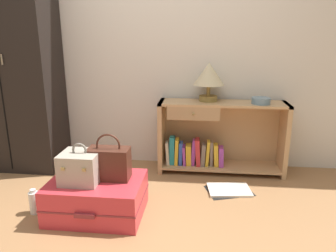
{
  "coord_description": "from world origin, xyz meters",
  "views": [
    {
      "loc": [
        0.54,
        -1.66,
        1.27
      ],
      "look_at": [
        0.26,
        0.87,
        0.55
      ],
      "focal_mm": 34.16,
      "sensor_mm": 36.0,
      "label": 1
    }
  ],
  "objects": [
    {
      "name": "back_wall",
      "position": [
        0.0,
        1.5,
        1.3
      ],
      "size": [
        6.4,
        0.1,
        2.6
      ],
      "primitive_type": "cube",
      "color": "silver",
      "rests_on": "ground_plane"
    },
    {
      "name": "train_case",
      "position": [
        -0.3,
        0.35,
        0.38
      ],
      "size": [
        0.27,
        0.25,
        0.29
      ],
      "color": "#A89E8E",
      "rests_on": "suitcase_large"
    },
    {
      "name": "bookshelf",
      "position": [
        0.66,
        1.28,
        0.33
      ],
      "size": [
        1.18,
        0.32,
        0.68
      ],
      "color": "tan",
      "rests_on": "ground_plane"
    },
    {
      "name": "suitcase_large",
      "position": [
        -0.21,
        0.38,
        0.13
      ],
      "size": [
        0.68,
        0.52,
        0.27
      ],
      "color": "#D1333D",
      "rests_on": "ground_plane"
    },
    {
      "name": "wardrobe",
      "position": [
        -1.25,
        1.2,
        1.07
      ],
      "size": [
        0.8,
        0.47,
        2.15
      ],
      "color": "black",
      "rests_on": "ground_plane"
    },
    {
      "name": "bottle",
      "position": [
        -0.68,
        0.33,
        0.09
      ],
      "size": [
        0.07,
        0.07,
        0.19
      ],
      "color": "white",
      "rests_on": "ground_plane"
    },
    {
      "name": "bowl",
      "position": [
        1.05,
        1.23,
        0.71
      ],
      "size": [
        0.17,
        0.17,
        0.06
      ],
      "primitive_type": "cylinder",
      "color": "slate",
      "rests_on": "bookshelf"
    },
    {
      "name": "ground_plane",
      "position": [
        0.0,
        0.0,
        0.0
      ],
      "size": [
        9.0,
        9.0,
        0.0
      ],
      "primitive_type": "plane",
      "color": "#9E7047"
    },
    {
      "name": "table_lamp",
      "position": [
        0.59,
        1.31,
        0.92
      ],
      "size": [
        0.29,
        0.29,
        0.36
      ],
      "color": "olive",
      "rests_on": "bookshelf"
    },
    {
      "name": "open_book_on_floor",
      "position": [
        0.78,
        0.85,
        0.01
      ],
      "size": [
        0.43,
        0.36,
        0.02
      ],
      "color": "white",
      "rests_on": "ground_plane"
    },
    {
      "name": "handbag",
      "position": [
        -0.12,
        0.42,
        0.39
      ],
      "size": [
        0.3,
        0.15,
        0.34
      ],
      "color": "#472319",
      "rests_on": "suitcase_large"
    }
  ]
}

